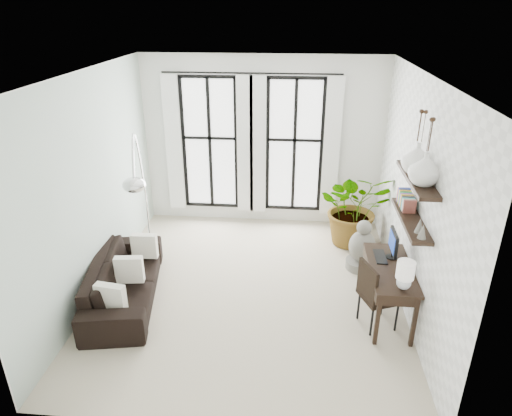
# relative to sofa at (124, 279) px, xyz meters

# --- Properties ---
(floor) EXTENTS (5.00, 5.00, 0.00)m
(floor) POSITION_rel_sofa_xyz_m (1.80, 0.37, -0.32)
(floor) COLOR #B7AB91
(floor) RESTS_ON ground
(ceiling) EXTENTS (5.00, 5.00, 0.00)m
(ceiling) POSITION_rel_sofa_xyz_m (1.80, 0.37, 2.88)
(ceiling) COLOR white
(ceiling) RESTS_ON wall_back
(wall_left) EXTENTS (0.00, 5.00, 5.00)m
(wall_left) POSITION_rel_sofa_xyz_m (-0.45, 0.37, 1.28)
(wall_left) COLOR #B3C7BA
(wall_left) RESTS_ON floor
(wall_right) EXTENTS (0.00, 5.00, 5.00)m
(wall_right) POSITION_rel_sofa_xyz_m (4.05, 0.37, 1.28)
(wall_right) COLOR white
(wall_right) RESTS_ON floor
(wall_back) EXTENTS (4.50, 0.00, 4.50)m
(wall_back) POSITION_rel_sofa_xyz_m (1.80, 2.87, 1.28)
(wall_back) COLOR white
(wall_back) RESTS_ON floor
(windows) EXTENTS (3.26, 0.13, 2.65)m
(windows) POSITION_rel_sofa_xyz_m (1.60, 2.80, 1.24)
(windows) COLOR white
(windows) RESTS_ON wall_back
(wall_shelves) EXTENTS (0.25, 1.30, 0.60)m
(wall_shelves) POSITION_rel_sofa_xyz_m (3.91, -0.03, 1.40)
(wall_shelves) COLOR black
(wall_shelves) RESTS_ON wall_right
(sofa) EXTENTS (1.25, 2.34, 0.65)m
(sofa) POSITION_rel_sofa_xyz_m (0.00, 0.00, 0.00)
(sofa) COLOR black
(sofa) RESTS_ON floor
(throw_pillows) EXTENTS (0.40, 1.52, 0.40)m
(throw_pillows) POSITION_rel_sofa_xyz_m (0.10, 0.00, 0.18)
(throw_pillows) COLOR silver
(throw_pillows) RESTS_ON sofa
(plant) EXTENTS (1.35, 1.20, 1.41)m
(plant) POSITION_rel_sofa_xyz_m (3.50, 2.04, 0.38)
(plant) COLOR #2D7228
(plant) RESTS_ON floor
(desk) EXTENTS (0.56, 1.33, 1.18)m
(desk) POSITION_rel_sofa_xyz_m (3.75, -0.12, 0.41)
(desk) COLOR black
(desk) RESTS_ON floor
(desk_chair) EXTENTS (0.59, 0.59, 0.96)m
(desk_chair) POSITION_rel_sofa_xyz_m (3.52, -0.32, 0.22)
(desk_chair) COLOR black
(desk_chair) RESTS_ON floor
(arc_lamp) EXTENTS (0.73, 1.82, 2.33)m
(arc_lamp) POSITION_rel_sofa_xyz_m (0.10, 0.79, 1.49)
(arc_lamp) COLOR silver
(arc_lamp) RESTS_ON floor
(buddha) EXTENTS (0.48, 0.48, 0.86)m
(buddha) POSITION_rel_sofa_xyz_m (3.56, 1.17, 0.04)
(buddha) COLOR slate
(buddha) RESTS_ON floor
(vase_a) EXTENTS (0.37, 0.37, 0.38)m
(vase_a) POSITION_rel_sofa_xyz_m (3.91, -0.32, 1.94)
(vase_a) COLOR white
(vase_a) RESTS_ON shelf_upper
(vase_b) EXTENTS (0.37, 0.37, 0.38)m
(vase_b) POSITION_rel_sofa_xyz_m (3.91, 0.08, 1.94)
(vase_b) COLOR white
(vase_b) RESTS_ON shelf_upper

